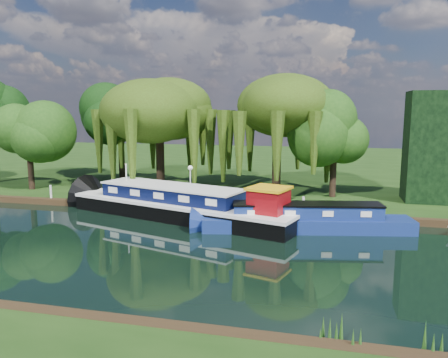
# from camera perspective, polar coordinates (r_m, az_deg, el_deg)

# --- Properties ---
(ground) EXTENTS (120.00, 120.00, 0.00)m
(ground) POSITION_cam_1_polar(r_m,az_deg,el_deg) (23.94, -13.35, -8.53)
(ground) COLOR black
(far_bank) EXTENTS (120.00, 52.00, 0.45)m
(far_bank) POSITION_cam_1_polar(r_m,az_deg,el_deg) (55.73, 2.56, 1.94)
(far_bank) COLOR black
(far_bank) RESTS_ON ground
(dutch_barge) EXTENTS (16.71, 8.32, 3.45)m
(dutch_barge) POSITION_cam_1_polar(r_m,az_deg,el_deg) (29.10, -5.29, -3.44)
(dutch_barge) COLOR black
(dutch_barge) RESTS_ON ground
(narrowboat) EXTENTS (12.50, 4.38, 1.80)m
(narrowboat) POSITION_cam_1_polar(r_m,az_deg,el_deg) (26.47, 10.77, -5.30)
(narrowboat) COLOR navy
(narrowboat) RESTS_ON ground
(willow_left) EXTENTS (7.35, 7.35, 8.81)m
(willow_left) POSITION_cam_1_polar(r_m,az_deg,el_deg) (37.25, -8.47, 8.53)
(willow_left) COLOR black
(willow_left) RESTS_ON far_bank
(willow_right) EXTENTS (7.11, 7.11, 8.66)m
(willow_right) POSITION_cam_1_polar(r_m,az_deg,el_deg) (35.30, 7.00, 8.41)
(willow_right) COLOR black
(willow_right) RESTS_ON far_bank
(tree_far_left) EXTENTS (4.44, 4.44, 7.15)m
(tree_far_left) POSITION_cam_1_polar(r_m,az_deg,el_deg) (39.96, -24.22, 5.72)
(tree_far_left) COLOR black
(tree_far_left) RESTS_ON far_bank
(tree_far_mid) EXTENTS (5.13, 5.13, 8.40)m
(tree_far_mid) POSITION_cam_1_polar(r_m,az_deg,el_deg) (43.27, -13.40, 7.64)
(tree_far_mid) COLOR black
(tree_far_mid) RESTS_ON far_bank
(tree_far_right) EXTENTS (4.28, 4.28, 7.01)m
(tree_far_right) POSITION_cam_1_polar(r_m,az_deg,el_deg) (34.33, 14.25, 5.70)
(tree_far_right) COLOR black
(tree_far_right) RESTS_ON far_bank
(lamppost) EXTENTS (0.36, 0.36, 2.56)m
(lamppost) POSITION_cam_1_polar(r_m,az_deg,el_deg) (32.72, -4.43, 0.75)
(lamppost) COLOR silver
(lamppost) RESTS_ON far_bank
(mooring_posts) EXTENTS (19.16, 0.16, 1.00)m
(mooring_posts) POSITION_cam_1_polar(r_m,az_deg,el_deg) (31.35, -7.31, -2.39)
(mooring_posts) COLOR silver
(mooring_posts) RESTS_ON far_bank
(reeds_near) EXTENTS (33.70, 1.50, 1.10)m
(reeds_near) POSITION_cam_1_polar(r_m,az_deg,el_deg) (14.78, -2.25, -17.42)
(reeds_near) COLOR #1B4312
(reeds_near) RESTS_ON ground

